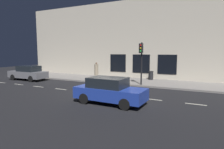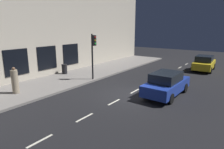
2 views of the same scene
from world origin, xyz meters
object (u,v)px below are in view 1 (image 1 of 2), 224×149
traffic_light (141,55)px  parked_car_0 (110,91)px  pedestrian_0 (96,71)px  trash_bin (151,75)px  parked_car_2 (28,73)px

traffic_light → parked_car_0: 6.60m
pedestrian_0 → trash_bin: bearing=-3.3°
traffic_light → parked_car_2: (-1.76, 12.33, -2.00)m
parked_car_2 → pedestrian_0: 7.50m
pedestrian_0 → trash_bin: (1.71, -5.72, -0.36)m
parked_car_0 → trash_bin: bearing=-177.5°
parked_car_2 → traffic_light: bearing=-82.1°
trash_bin → parked_car_0: bearing=-179.1°
parked_car_0 → trash_bin: (9.88, 0.15, -0.18)m
trash_bin → traffic_light: bearing=-179.0°
traffic_light → pedestrian_0: traffic_light is taller
parked_car_0 → parked_car_2: same height
traffic_light → parked_car_0: (-6.29, -0.09, -2.00)m
parked_car_0 → parked_car_2: (4.52, 12.42, 0.00)m
parked_car_0 → trash_bin: size_ratio=4.78×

